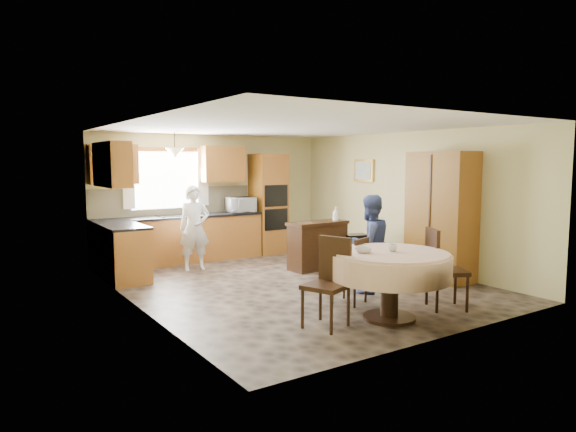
{
  "coord_description": "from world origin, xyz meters",
  "views": [
    {
      "loc": [
        -4.53,
        -6.68,
        1.95
      ],
      "look_at": [
        0.08,
        0.3,
        1.07
      ],
      "focal_mm": 32.0,
      "sensor_mm": 36.0,
      "label": 1
    }
  ],
  "objects_px": {
    "chair_back": "(354,268)",
    "person_dining": "(370,244)",
    "sideboard": "(318,247)",
    "dining_table": "(390,267)",
    "cupboard": "(441,216)",
    "chair_left": "(330,277)",
    "oven_tower": "(268,204)",
    "chair_right": "(441,265)",
    "person_sink": "(194,228)"
  },
  "relations": [
    {
      "from": "chair_back",
      "to": "person_dining",
      "type": "distance_m",
      "value": 0.74
    },
    {
      "from": "sideboard",
      "to": "dining_table",
      "type": "xyz_separation_m",
      "value": [
        -1.07,
        -2.93,
        0.25
      ]
    },
    {
      "from": "cupboard",
      "to": "chair_left",
      "type": "height_order",
      "value": "cupboard"
    },
    {
      "from": "oven_tower",
      "to": "chair_back",
      "type": "xyz_separation_m",
      "value": [
        -1.11,
        -4.1,
        -0.55
      ]
    },
    {
      "from": "sideboard",
      "to": "chair_left",
      "type": "height_order",
      "value": "chair_left"
    },
    {
      "from": "chair_left",
      "to": "chair_back",
      "type": "height_order",
      "value": "chair_left"
    },
    {
      "from": "chair_left",
      "to": "chair_right",
      "type": "bearing_deg",
      "value": 60.66
    },
    {
      "from": "oven_tower",
      "to": "chair_right",
      "type": "xyz_separation_m",
      "value": [
        -0.3,
        -4.9,
        -0.46
      ]
    },
    {
      "from": "dining_table",
      "to": "person_sink",
      "type": "bearing_deg",
      "value": 101.75
    },
    {
      "from": "chair_back",
      "to": "person_sink",
      "type": "xyz_separation_m",
      "value": [
        -0.93,
        3.31,
        0.26
      ]
    },
    {
      "from": "dining_table",
      "to": "chair_left",
      "type": "xyz_separation_m",
      "value": [
        -0.78,
        0.22,
        -0.08
      ]
    },
    {
      "from": "dining_table",
      "to": "person_sink",
      "type": "xyz_separation_m",
      "value": [
        -0.85,
        4.07,
        0.1
      ]
    },
    {
      "from": "chair_right",
      "to": "person_dining",
      "type": "height_order",
      "value": "person_dining"
    },
    {
      "from": "oven_tower",
      "to": "cupboard",
      "type": "distance_m",
      "value": 3.89
    },
    {
      "from": "sideboard",
      "to": "chair_left",
      "type": "bearing_deg",
      "value": -128.11
    },
    {
      "from": "chair_left",
      "to": "chair_back",
      "type": "distance_m",
      "value": 1.02
    },
    {
      "from": "sideboard",
      "to": "oven_tower",
      "type": "bearing_deg",
      "value": 82.43
    },
    {
      "from": "chair_back",
      "to": "person_dining",
      "type": "bearing_deg",
      "value": -171.43
    },
    {
      "from": "person_sink",
      "to": "person_dining",
      "type": "distance_m",
      "value": 3.32
    },
    {
      "from": "dining_table",
      "to": "chair_back",
      "type": "height_order",
      "value": "chair_back"
    },
    {
      "from": "person_dining",
      "to": "chair_back",
      "type": "bearing_deg",
      "value": 33.47
    },
    {
      "from": "dining_table",
      "to": "chair_left",
      "type": "relative_size",
      "value": 1.4
    },
    {
      "from": "oven_tower",
      "to": "person_sink",
      "type": "relative_size",
      "value": 1.38
    },
    {
      "from": "dining_table",
      "to": "chair_right",
      "type": "height_order",
      "value": "chair_right"
    },
    {
      "from": "chair_left",
      "to": "person_dining",
      "type": "xyz_separation_m",
      "value": [
        1.46,
        0.91,
        0.15
      ]
    },
    {
      "from": "dining_table",
      "to": "chair_left",
      "type": "height_order",
      "value": "chair_left"
    },
    {
      "from": "oven_tower",
      "to": "sideboard",
      "type": "xyz_separation_m",
      "value": [
        -0.12,
        -1.93,
        -0.65
      ]
    },
    {
      "from": "chair_left",
      "to": "person_dining",
      "type": "distance_m",
      "value": 1.73
    },
    {
      "from": "person_sink",
      "to": "sideboard",
      "type": "bearing_deg",
      "value": -20.78
    },
    {
      "from": "person_dining",
      "to": "person_sink",
      "type": "bearing_deg",
      "value": -59.9
    },
    {
      "from": "cupboard",
      "to": "person_sink",
      "type": "bearing_deg",
      "value": 136.57
    },
    {
      "from": "chair_back",
      "to": "chair_right",
      "type": "bearing_deg",
      "value": 112.97
    },
    {
      "from": "cupboard",
      "to": "chair_left",
      "type": "xyz_separation_m",
      "value": [
        -3.04,
        -0.91,
        -0.47
      ]
    },
    {
      "from": "oven_tower",
      "to": "chair_back",
      "type": "height_order",
      "value": "oven_tower"
    },
    {
      "from": "chair_right",
      "to": "dining_table",
      "type": "bearing_deg",
      "value": 117.21
    },
    {
      "from": "chair_left",
      "to": "person_dining",
      "type": "relative_size",
      "value": 0.72
    },
    {
      "from": "chair_right",
      "to": "person_sink",
      "type": "height_order",
      "value": "person_sink"
    },
    {
      "from": "oven_tower",
      "to": "dining_table",
      "type": "height_order",
      "value": "oven_tower"
    },
    {
      "from": "person_sink",
      "to": "chair_back",
      "type": "bearing_deg",
      "value": -64.23
    },
    {
      "from": "person_sink",
      "to": "person_dining",
      "type": "relative_size",
      "value": 1.04
    },
    {
      "from": "oven_tower",
      "to": "person_sink",
      "type": "bearing_deg",
      "value": -158.82
    },
    {
      "from": "sideboard",
      "to": "chair_right",
      "type": "bearing_deg",
      "value": -97.29
    },
    {
      "from": "chair_back",
      "to": "person_sink",
      "type": "distance_m",
      "value": 3.45
    },
    {
      "from": "cupboard",
      "to": "dining_table",
      "type": "distance_m",
      "value": 2.56
    },
    {
      "from": "oven_tower",
      "to": "chair_right",
      "type": "bearing_deg",
      "value": -93.51
    },
    {
      "from": "cupboard",
      "to": "chair_back",
      "type": "xyz_separation_m",
      "value": [
        -2.18,
        -0.36,
        -0.55
      ]
    },
    {
      "from": "chair_left",
      "to": "sideboard",
      "type": "bearing_deg",
      "value": 125.02
    },
    {
      "from": "chair_back",
      "to": "person_dining",
      "type": "relative_size",
      "value": 0.63
    },
    {
      "from": "cupboard",
      "to": "chair_right",
      "type": "bearing_deg",
      "value": -139.64
    },
    {
      "from": "person_sink",
      "to": "person_dining",
      "type": "xyz_separation_m",
      "value": [
        1.53,
        -2.95,
        -0.03
      ]
    }
  ]
}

